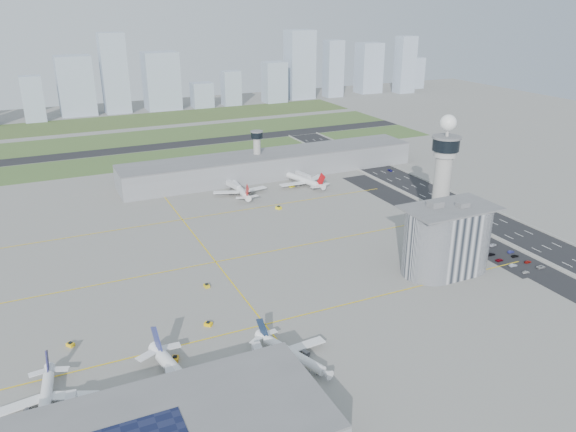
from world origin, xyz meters
name	(u,v)px	position (x,y,z in m)	size (l,w,h in m)	color
ground	(320,272)	(0.00, 0.00, 0.00)	(1000.00, 1000.00, 0.00)	gray
grass_strip_0	(162,158)	(-20.00, 225.00, 0.04)	(480.00, 50.00, 0.08)	#3F582A
grass_strip_1	(142,138)	(-20.00, 300.00, 0.04)	(480.00, 60.00, 0.08)	#4D6932
grass_strip_2	(126,121)	(-20.00, 380.00, 0.04)	(480.00, 70.00, 0.08)	#475B2B
runway	(152,147)	(-20.00, 262.00, 0.06)	(480.00, 22.00, 0.10)	black
highway	(510,231)	(115.00, 0.00, 0.05)	(28.00, 500.00, 0.10)	black
barrier_left	(490,234)	(101.00, 0.00, 0.60)	(0.60, 500.00, 1.20)	#9E9E99
barrier_right	(530,226)	(129.00, 0.00, 0.60)	(0.60, 500.00, 1.20)	#9E9E99
landside_road	(488,246)	(90.00, -10.00, 0.04)	(18.00, 260.00, 0.08)	black
parking_lot	(503,256)	(88.00, -22.00, 0.05)	(20.00, 44.00, 0.10)	black
taxiway_line_h_0	(265,325)	(-40.00, -30.00, 0.01)	(260.00, 0.60, 0.01)	yellow
taxiway_line_h_1	(216,262)	(-40.00, 30.00, 0.01)	(260.00, 0.60, 0.01)	yellow
taxiway_line_h_2	(182,220)	(-40.00, 90.00, 0.01)	(260.00, 0.60, 0.01)	yellow
taxiway_line_v	(216,262)	(-40.00, 30.00, 0.01)	(0.60, 260.00, 0.01)	yellow
control_tower	(443,174)	(72.00, 8.00, 35.04)	(14.00, 14.00, 64.50)	#ADAAA5
secondary_tower	(257,150)	(30.00, 150.00, 18.80)	(8.60, 8.60, 31.90)	#ADAAA5
admin_building	(447,239)	(51.99, -22.00, 15.30)	(42.00, 24.00, 33.50)	#B2B2B7
terminal_pier	(272,164)	(40.00, 148.00, 7.90)	(210.00, 32.00, 15.80)	gray
airplane_near_a	(44,396)	(-118.21, -46.19, 5.09)	(36.37, 30.91, 10.18)	white
airplane_near_b	(184,374)	(-77.96, -55.30, 6.43)	(45.95, 39.06, 12.87)	white
airplane_near_c	(294,349)	(-40.13, -55.58, 4.95)	(35.37, 30.06, 9.90)	white
airplane_far_a	(240,185)	(5.03, 118.35, 5.73)	(40.91, 34.77, 11.46)	white
airplane_far_b	(302,176)	(49.32, 118.91, 6.02)	(42.98, 36.53, 12.03)	white
jet_bridge_near_0	(68,429)	(-113.00, -61.00, 2.85)	(14.00, 3.00, 5.70)	silver
jet_bridge_near_1	(173,399)	(-83.00, -61.00, 2.85)	(14.00, 3.00, 5.70)	silver
jet_bridge_near_2	(265,373)	(-53.00, -61.00, 2.85)	(14.00, 3.00, 5.70)	silver
jet_bridge_far_0	(228,184)	(2.00, 132.00, 2.85)	(14.00, 3.00, 5.70)	silver
jet_bridge_far_1	(297,175)	(52.00, 132.00, 2.85)	(14.00, 3.00, 5.70)	silver
tug_0	(70,344)	(-108.47, -13.76, 0.80)	(1.89, 2.74, 1.59)	yellow
tug_1	(175,358)	(-76.69, -38.06, 0.90)	(2.12, 3.08, 1.79)	#F7AD19
tug_2	(208,324)	(-59.75, -21.54, 0.83)	(1.97, 2.86, 1.66)	yellow
tug_3	(207,285)	(-51.18, 8.04, 0.83)	(1.96, 2.84, 1.65)	gold
tug_4	(279,207)	(16.16, 82.83, 0.96)	(2.27, 3.30, 1.92)	yellow
tug_5	(292,185)	(40.95, 117.36, 1.04)	(2.47, 3.59, 2.09)	yellow
car_lot_0	(526,272)	(83.70, -40.23, 0.58)	(1.36, 3.39, 1.15)	silver
car_lot_1	(513,265)	(83.58, -32.72, 0.66)	(1.40, 4.00, 1.32)	#969EB0
car_lot_2	(499,260)	(82.14, -25.68, 0.55)	(1.83, 3.98, 1.11)	maroon
car_lot_3	(491,254)	(83.22, -19.27, 0.63)	(1.75, 4.31, 1.25)	black
car_lot_4	(482,250)	(82.80, -13.41, 0.64)	(1.52, 3.77, 1.28)	#120F49
car_lot_5	(469,242)	(83.67, -3.46, 0.57)	(1.21, 3.47, 1.14)	silver
car_lot_6	(541,267)	(93.94, -39.36, 0.62)	(2.07, 4.50, 1.25)	#AFB0B2
car_lot_7	(528,262)	(92.81, -32.78, 0.55)	(1.55, 3.81, 1.11)	#9F1610
car_lot_8	(515,256)	(92.10, -25.54, 0.65)	(1.54, 3.83, 1.31)	black
car_lot_9	(511,252)	(93.91, -21.15, 0.61)	(1.29, 3.71, 1.22)	navy
car_lot_10	(493,245)	(91.97, -11.11, 0.60)	(1.99, 4.31, 1.20)	silver
car_lot_11	(484,239)	(93.04, -3.89, 0.60)	(1.69, 4.15, 1.20)	gray
car_hw_1	(461,206)	(116.11, 40.20, 0.60)	(1.26, 3.62, 1.19)	black
car_hw_2	(390,170)	(120.83, 120.21, 0.63)	(2.08, 4.52, 1.25)	navy
car_hw_4	(333,153)	(107.76, 181.19, 0.55)	(1.30, 3.22, 1.10)	gray
skyline_bldg_6	(33,99)	(-102.68, 417.90, 22.60)	(20.04, 16.03, 45.20)	#9EADC1
skyline_bldg_7	(76,86)	(-59.44, 436.89, 30.61)	(35.76, 28.61, 61.22)	#9EADC1
skyline_bldg_8	(114,73)	(-19.42, 431.56, 41.69)	(26.33, 21.06, 83.39)	#9EADC1
skyline_bldg_9	(161,81)	(30.27, 432.32, 31.06)	(36.96, 29.57, 62.11)	#9EADC1
skyline_bldg_10	(202,95)	(73.27, 423.68, 13.87)	(23.01, 18.41, 27.75)	#9EADC1
skyline_bldg_11	(231,88)	(108.28, 423.34, 19.48)	(20.22, 16.18, 38.97)	#9EADC1
skyline_bldg_12	(274,82)	(162.17, 421.29, 23.44)	(26.14, 20.92, 46.89)	#9EADC1
skyline_bldg_13	(300,65)	(201.27, 433.27, 40.60)	(32.26, 25.81, 81.20)	#9EADC1
skyline_bldg_14	(333,69)	(244.74, 426.38, 34.37)	(21.59, 17.28, 68.75)	#9EADC1
skyline_bldg_15	(369,68)	(302.83, 435.54, 31.70)	(30.25, 24.20, 63.40)	#9EADC1
skyline_bldg_16	(405,65)	(345.49, 415.96, 35.78)	(23.04, 18.43, 71.56)	#9EADC1
skyline_bldg_17	(414,73)	(382.05, 443.29, 20.53)	(22.64, 18.11, 41.06)	#9EADC1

